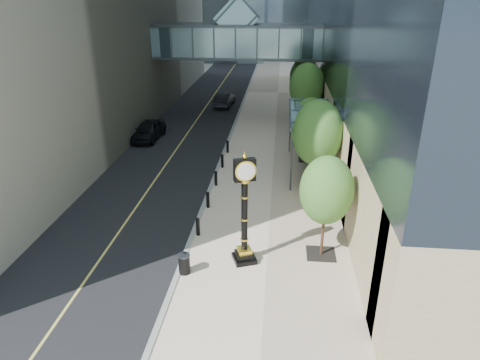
% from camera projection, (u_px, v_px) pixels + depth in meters
% --- Properties ---
extents(ground, '(320.00, 320.00, 0.00)m').
position_uv_depth(ground, '(242.00, 289.00, 18.48)').
color(ground, gray).
rests_on(ground, ground).
extents(road, '(8.00, 180.00, 0.02)m').
position_uv_depth(road, '(216.00, 92.00, 55.57)').
color(road, black).
rests_on(road, ground).
extents(sidewalk, '(8.00, 180.00, 0.06)m').
position_uv_depth(sidewalk, '(278.00, 93.00, 54.86)').
color(sidewalk, beige).
rests_on(sidewalk, ground).
extents(curb, '(0.25, 180.00, 0.07)m').
position_uv_depth(curb, '(247.00, 92.00, 55.21)').
color(curb, gray).
rests_on(curb, ground).
extents(skywalk, '(17.00, 4.20, 5.80)m').
position_uv_depth(skywalk, '(238.00, 39.00, 41.19)').
color(skywalk, '#466871').
rests_on(skywalk, ground).
extents(entrance_canopy, '(3.00, 8.00, 4.38)m').
position_uv_depth(entrance_canopy, '(311.00, 113.00, 29.26)').
color(entrance_canopy, '#383F44').
rests_on(entrance_canopy, ground).
extents(bollard_row, '(0.20, 16.20, 0.90)m').
position_uv_depth(bollard_row, '(212.00, 189.00, 26.72)').
color(bollard_row, black).
rests_on(bollard_row, sidewalk).
extents(street_trees, '(3.08, 28.66, 6.33)m').
position_uv_depth(street_trees, '(310.00, 105.00, 32.22)').
color(street_trees, black).
rests_on(street_trees, sidewalk).
extents(street_clock, '(1.30, 1.30, 5.40)m').
position_uv_depth(street_clock, '(244.00, 217.00, 19.43)').
color(street_clock, black).
rests_on(street_clock, sidewalk).
extents(trash_bin, '(0.67, 0.67, 0.90)m').
position_uv_depth(trash_bin, '(184.00, 264.00, 19.30)').
color(trash_bin, black).
rests_on(trash_bin, sidewalk).
extents(pedestrian, '(0.71, 0.53, 1.78)m').
position_uv_depth(pedestrian, '(326.00, 171.00, 28.25)').
color(pedestrian, '#AAA69B').
rests_on(pedestrian, sidewalk).
extents(car_near, '(2.21, 4.91, 1.64)m').
position_uv_depth(car_near, '(149.00, 130.00, 37.09)').
color(car_near, black).
rests_on(car_near, road).
extents(car_far, '(2.04, 4.78, 1.53)m').
position_uv_depth(car_far, '(224.00, 99.00, 48.10)').
color(car_far, black).
rests_on(car_far, road).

